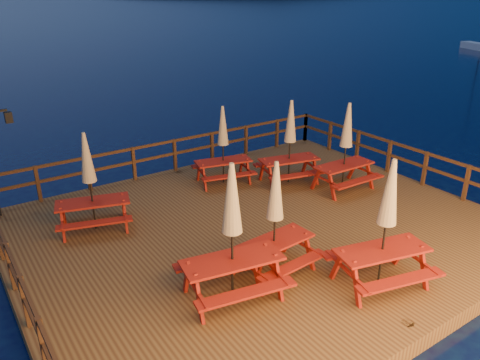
% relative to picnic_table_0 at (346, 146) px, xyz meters
% --- Properties ---
extents(ground, '(500.00, 500.00, 0.00)m').
position_rel_picnic_table_0_xyz_m(ground, '(-3.54, -0.53, -1.80)').
color(ground, black).
rests_on(ground, ground).
extents(deck, '(12.00, 10.00, 0.40)m').
position_rel_picnic_table_0_xyz_m(deck, '(-3.54, -0.53, -1.60)').
color(deck, '#4A2E17').
rests_on(deck, ground).
extents(deck_piles, '(11.44, 9.44, 1.40)m').
position_rel_picnic_table_0_xyz_m(deck_piles, '(-3.54, -0.53, -2.10)').
color(deck_piles, '#381B12').
rests_on(deck_piles, ground).
extents(railing, '(11.80, 9.75, 1.10)m').
position_rel_picnic_table_0_xyz_m(railing, '(-3.54, 1.25, -0.64)').
color(railing, '#381B12').
rests_on(railing, deck).
extents(picnic_table_0, '(1.93, 1.60, 2.70)m').
position_rel_picnic_table_0_xyz_m(picnic_table_0, '(0.00, 0.00, 0.00)').
color(picnic_table_0, maroon).
rests_on(picnic_table_0, deck).
extents(picnic_table_1, '(2.27, 1.98, 2.87)m').
position_rel_picnic_table_0_xyz_m(picnic_table_1, '(-5.78, -2.59, 0.09)').
color(picnic_table_1, maroon).
rests_on(picnic_table_1, deck).
extents(picnic_table_2, '(2.16, 1.94, 2.59)m').
position_rel_picnic_table_0_xyz_m(picnic_table_2, '(-7.14, 1.78, -0.06)').
color(picnic_table_2, maroon).
rests_on(picnic_table_2, deck).
extents(picnic_table_3, '(2.28, 2.03, 2.80)m').
position_rel_picnic_table_0_xyz_m(picnic_table_3, '(-3.01, -3.98, 0.05)').
color(picnic_table_3, maroon).
rests_on(picnic_table_3, deck).
extents(picnic_table_4, '(2.16, 1.91, 2.65)m').
position_rel_picnic_table_0_xyz_m(picnic_table_4, '(-1.03, 1.36, -0.02)').
color(picnic_table_4, maroon).
rests_on(picnic_table_4, deck).
extents(picnic_table_5, '(1.90, 1.60, 2.58)m').
position_rel_picnic_table_0_xyz_m(picnic_table_5, '(-4.57, -2.38, -0.06)').
color(picnic_table_5, maroon).
rests_on(picnic_table_5, deck).
extents(picnic_table_6, '(2.03, 1.80, 2.49)m').
position_rel_picnic_table_0_xyz_m(picnic_table_6, '(-2.76, 2.50, -0.11)').
color(picnic_table_6, maroon).
rests_on(picnic_table_6, deck).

